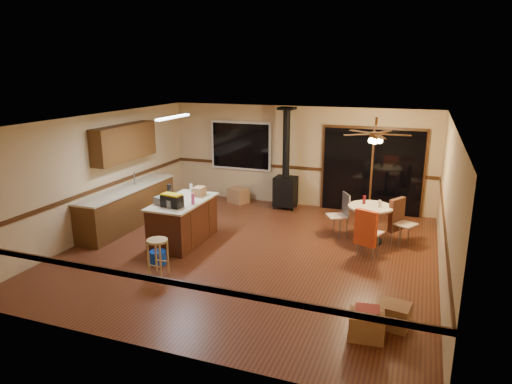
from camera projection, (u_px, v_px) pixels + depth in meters
The scene contains 35 objects.
floor at pixel (251, 251), 9.08m from camera, with size 7.00×7.00×0.00m, color #582A18.
ceiling at pixel (250, 120), 8.40m from camera, with size 7.00×7.00×0.00m, color silver.
wall_back at pixel (298, 156), 11.91m from camera, with size 7.00×7.00×0.00m, color tan.
wall_front at pixel (149, 256), 5.57m from camera, with size 7.00×7.00×0.00m, color tan.
wall_left at pixel (100, 174), 9.90m from camera, with size 7.00×7.00×0.00m, color tan.
wall_right at pixel (447, 207), 7.57m from camera, with size 7.00×7.00×0.00m, color tan.
chair_rail at pixel (251, 203), 8.81m from camera, with size 7.00×7.00×0.08m, color #3F230F, non-canonical shape.
window at pixel (241, 146), 12.34m from camera, with size 1.72×0.10×1.32m, color black.
sliding_door at pixel (372, 172), 11.29m from camera, with size 2.52×0.10×2.10m, color black.
lower_cabinets at pixel (129, 207), 10.48m from camera, with size 0.60×3.00×0.86m, color #543215.
countertop at pixel (127, 189), 10.37m from camera, with size 0.64×3.04×0.04m, color beige.
upper_cabinets at pixel (125, 142), 10.32m from camera, with size 0.35×2.00×0.80m, color #543215.
kitchen_island at pixel (183, 221), 9.46m from camera, with size 0.88×1.68×0.90m.
wood_stove at pixel (286, 181), 11.71m from camera, with size 0.55×0.50×2.52m.
ceiling_fan at pixel (375, 137), 9.02m from camera, with size 0.24×0.24×0.55m.
fluorescent_strip at pixel (173, 117), 9.28m from camera, with size 0.10×1.20×0.04m, color white.
toolbox_grey at pixel (167, 201), 9.02m from camera, with size 0.50×0.28×0.16m, color slate.
toolbox_black at pixel (172, 201), 8.90m from camera, with size 0.42×0.22×0.23m, color black.
toolbox_yellow_lid at pixel (172, 195), 8.86m from camera, with size 0.40×0.21×0.03m, color gold.
box_on_island at pixel (199, 191), 9.68m from camera, with size 0.21×0.29×0.19m, color #A47549.
bottle_dark at pixel (169, 192), 9.44m from camera, with size 0.09×0.09×0.31m, color black.
bottle_pink at pixel (193, 199), 9.08m from camera, with size 0.07×0.07×0.22m, color #D84C8C.
bottle_white at pixel (191, 188), 9.95m from camera, with size 0.06×0.06×0.19m, color white.
bar_stool at pixel (158, 257), 7.95m from camera, with size 0.36×0.36×0.66m, color tan.
blue_bucket at pixel (158, 257), 8.46m from camera, with size 0.30×0.30×0.25m, color #0E3CC6.
dining_table at pixel (370, 217), 9.46m from camera, with size 0.91×0.91×0.78m.
glass_red at pixel (364, 200), 9.52m from camera, with size 0.07×0.07×0.18m, color #590C14.
glass_cream at pixel (380, 204), 9.27m from camera, with size 0.07×0.07×0.15m, color beige.
chair_left at pixel (342, 210), 9.79m from camera, with size 0.55×0.55×0.51m.
chair_near at pixel (366, 228), 8.65m from camera, with size 0.56×0.58×0.70m.
chair_right at pixel (398, 215), 9.39m from camera, with size 0.61×0.59×0.70m.
box_under_window at pixel (238, 195), 12.35m from camera, with size 0.49×0.39×0.39m, color #A47549.
box_corner_a at pixel (366, 325), 6.13m from camera, with size 0.46×0.39×0.35m, color #A47549.
box_corner_b at pixel (394, 315), 6.39m from camera, with size 0.43×0.37×0.35m, color #A47549.
box_small_red at pixel (367, 311), 6.08m from camera, with size 0.32×0.27×0.09m, color maroon.
Camera 1 is at (3.02, -7.89, 3.52)m, focal length 32.00 mm.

